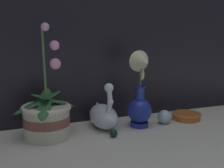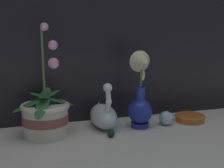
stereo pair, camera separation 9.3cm
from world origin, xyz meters
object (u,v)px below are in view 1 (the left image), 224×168
(glass_sphere, at_px, (164,117))
(amber_dish, at_px, (186,116))
(orchid_potted_plant, at_px, (47,116))
(blue_vase, at_px, (141,95))
(swan_figurine, at_px, (103,115))

(glass_sphere, xyz_separation_m, amber_dish, (0.12, 0.01, -0.01))
(glass_sphere, relative_size, amber_dish, 0.46)
(amber_dish, bearing_deg, orchid_potted_plant, -179.90)
(orchid_potted_plant, relative_size, glass_sphere, 7.14)
(amber_dish, bearing_deg, blue_vase, -175.83)
(orchid_potted_plant, bearing_deg, blue_vase, -2.46)
(blue_vase, bearing_deg, glass_sphere, 0.79)
(amber_dish, bearing_deg, swan_figurine, 175.75)
(swan_figurine, bearing_deg, amber_dish, -4.25)
(swan_figurine, xyz_separation_m, blue_vase, (0.14, -0.04, 0.07))
(blue_vase, height_order, amber_dish, blue_vase)
(orchid_potted_plant, distance_m, amber_dish, 0.59)
(blue_vase, bearing_deg, swan_figurine, 162.47)
(orchid_potted_plant, xyz_separation_m, amber_dish, (0.58, 0.00, -0.06))
(blue_vase, xyz_separation_m, amber_dish, (0.23, 0.02, -0.11))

